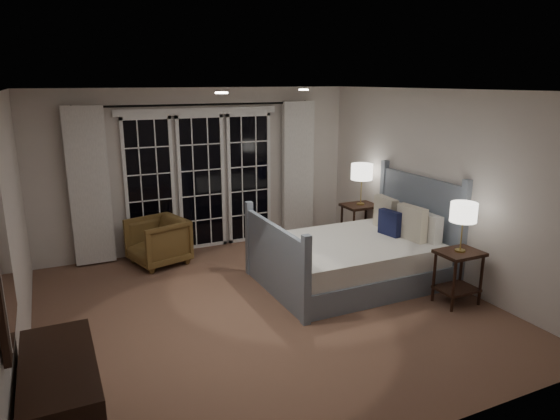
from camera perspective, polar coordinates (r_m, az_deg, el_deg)
name	(u,v)px	position (r m, az deg, el deg)	size (l,w,h in m)	color
floor	(265,307)	(6.01, -1.71, -11.07)	(5.00, 5.00, 0.00)	brown
ceiling	(263,90)	(5.41, -1.92, 13.51)	(5.00, 5.00, 0.00)	white
wall_left	(13,233)	(5.16, -28.20, -2.38)	(0.02, 5.00, 2.50)	beige
wall_right	(437,186)	(6.94, 17.51, 2.69)	(0.02, 5.00, 2.50)	beige
wall_back	(200,170)	(7.89, -9.09, 4.56)	(5.00, 0.02, 2.50)	beige
wall_front	(411,286)	(3.54, 14.72, -8.37)	(5.00, 0.02, 2.50)	beige
french_doors	(201,180)	(7.88, -8.96, 3.37)	(2.50, 0.04, 2.20)	black
curtain_rod	(200,105)	(7.68, -9.18, 11.80)	(0.03, 0.03, 3.50)	black
curtain_left	(89,187)	(7.51, -20.96, 2.48)	(0.55, 0.10, 2.25)	white
curtain_right	(298,169)	(8.40, 2.06, 4.65)	(0.55, 0.10, 2.25)	white
downlight_a	(304,90)	(6.30, 2.73, 13.57)	(0.12, 0.12, 0.01)	white
downlight_b	(222,93)	(4.83, -6.70, 13.17)	(0.12, 0.12, 0.01)	white
bed	(355,257)	(6.72, 8.52, -5.29)	(2.28, 1.64, 1.33)	slate
nightstand_left	(458,269)	(6.32, 19.70, -6.38)	(0.50, 0.40, 0.66)	black
nightstand_right	(360,219)	(8.02, 9.12, -1.01)	(0.54, 0.43, 0.70)	black
lamp_left	(464,213)	(6.12, 20.25, -0.30)	(0.30, 0.30, 0.59)	tan
lamp_right	(362,172)	(7.85, 9.34, 4.29)	(0.34, 0.34, 0.65)	tan
armchair	(158,241)	(7.45, -13.77, -3.51)	(0.73, 0.75, 0.68)	brown
dresser	(64,414)	(3.95, -23.45, -20.62)	(0.48, 1.14, 0.81)	black
mirror	(1,261)	(3.46, -29.29, -5.09)	(0.05, 0.85, 1.00)	black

